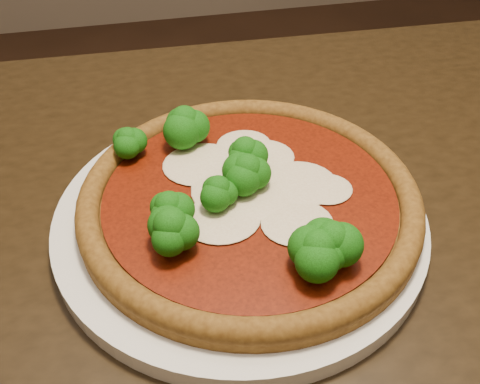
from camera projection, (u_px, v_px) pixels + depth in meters
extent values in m
cube|color=black|center=(292.00, 237.00, 0.52)|extent=(1.27, 0.81, 0.04)
cylinder|color=white|center=(240.00, 217.00, 0.50)|extent=(0.34, 0.34, 0.02)
cylinder|color=brown|center=(249.00, 201.00, 0.50)|extent=(0.31, 0.31, 0.01)
torus|color=brown|center=(250.00, 196.00, 0.49)|extent=(0.31, 0.31, 0.02)
cylinder|color=#6D1605|center=(250.00, 195.00, 0.49)|extent=(0.27, 0.27, 0.00)
ellipsoid|color=#FAE9C7|center=(246.00, 188.00, 0.49)|extent=(0.10, 0.09, 0.01)
ellipsoid|color=#FAE9C7|center=(222.00, 219.00, 0.46)|extent=(0.07, 0.06, 0.01)
ellipsoid|color=#FAE9C7|center=(201.00, 164.00, 0.52)|extent=(0.08, 0.07, 0.01)
ellipsoid|color=#FAE9C7|center=(244.00, 144.00, 0.55)|extent=(0.06, 0.05, 0.00)
ellipsoid|color=#FAE9C7|center=(261.00, 157.00, 0.53)|extent=(0.07, 0.06, 0.01)
ellipsoid|color=#FAE9C7|center=(326.00, 189.00, 0.49)|extent=(0.05, 0.04, 0.00)
ellipsoid|color=#FAE9C7|center=(297.00, 223.00, 0.46)|extent=(0.06, 0.06, 0.01)
ellipsoid|color=#FAE9C7|center=(298.00, 184.00, 0.50)|extent=(0.08, 0.07, 0.01)
ellipsoid|color=#1C7F14|center=(185.00, 123.00, 0.53)|extent=(0.05, 0.05, 0.04)
ellipsoid|color=#1C7F14|center=(331.00, 241.00, 0.41)|extent=(0.05, 0.05, 0.04)
ellipsoid|color=#1C7F14|center=(171.00, 227.00, 0.42)|extent=(0.05, 0.05, 0.04)
ellipsoid|color=#1C7F14|center=(169.00, 207.00, 0.44)|extent=(0.04, 0.04, 0.04)
ellipsoid|color=#1C7F14|center=(245.00, 152.00, 0.50)|extent=(0.04, 0.04, 0.04)
ellipsoid|color=#1C7F14|center=(247.00, 171.00, 0.48)|extent=(0.05, 0.05, 0.04)
ellipsoid|color=#1C7F14|center=(218.00, 190.00, 0.46)|extent=(0.04, 0.04, 0.03)
ellipsoid|color=#1C7F14|center=(318.00, 249.00, 0.41)|extent=(0.05, 0.05, 0.04)
ellipsoid|color=#1C7F14|center=(128.00, 140.00, 0.52)|extent=(0.04, 0.04, 0.03)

